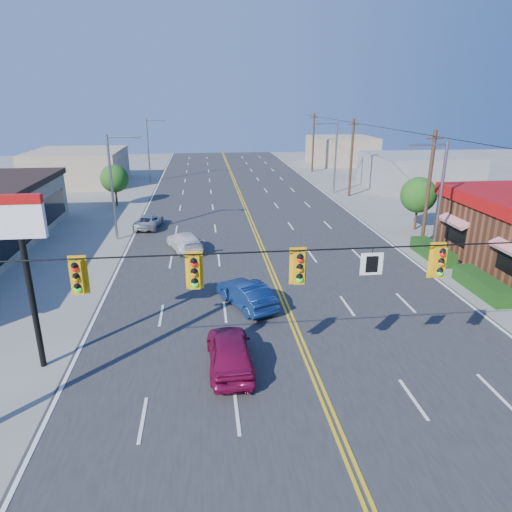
{
  "coord_description": "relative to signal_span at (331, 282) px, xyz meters",
  "views": [
    {
      "loc": [
        -4.12,
        -13.32,
        10.55
      ],
      "look_at": [
        -1.35,
        10.47,
        2.2
      ],
      "focal_mm": 32.0,
      "sensor_mm": 36.0,
      "label": 1
    }
  ],
  "objects": [
    {
      "name": "streetlight_nw",
      "position": [
        -10.67,
        48.0,
        -0.37
      ],
      "size": [
        2.55,
        0.25,
        8.0
      ],
      "color": "gray",
      "rests_on": "ground"
    },
    {
      "name": "ground",
      "position": [
        0.12,
        0.0,
        -4.89
      ],
      "size": [
        160.0,
        160.0,
        0.0
      ],
      "primitive_type": "plane",
      "color": "gray",
      "rests_on": "ground"
    },
    {
      "name": "bld_east_mid",
      "position": [
        22.12,
        40.0,
        -2.89
      ],
      "size": [
        12.0,
        10.0,
        4.0
      ],
      "primitive_type": "cube",
      "color": "gray",
      "rests_on": "ground"
    },
    {
      "name": "utility_pole_near",
      "position": [
        12.32,
        18.0,
        -0.69
      ],
      "size": [
        0.28,
        0.28,
        8.4
      ],
      "primitive_type": "cylinder",
      "color": "#47301E",
      "rests_on": "ground"
    },
    {
      "name": "signal_span",
      "position": [
        0.0,
        0.0,
        0.0
      ],
      "size": [
        24.32,
        0.34,
        9.0
      ],
      "color": "#47301E",
      "rests_on": "ground"
    },
    {
      "name": "car_white",
      "position": [
        -5.5,
        18.58,
        -4.24
      ],
      "size": [
        3.13,
        4.8,
        1.29
      ],
      "primitive_type": "imported",
      "rotation": [
        0.0,
        0.0,
        3.46
      ],
      "color": "silver",
      "rests_on": "ground"
    },
    {
      "name": "car_silver",
      "position": [
        -8.71,
        24.93,
        -4.31
      ],
      "size": [
        2.37,
        4.31,
        1.14
      ],
      "primitive_type": "imported",
      "rotation": [
        0.0,
        0.0,
        3.02
      ],
      "color": "#B6B6BC",
      "rests_on": "ground"
    },
    {
      "name": "streetlight_se",
      "position": [
        10.91,
        14.0,
        -0.37
      ],
      "size": [
        2.55,
        0.25,
        8.0
      ],
      "color": "gray",
      "rests_on": "ground"
    },
    {
      "name": "tree_kfc_rear",
      "position": [
        13.62,
        22.0,
        -1.95
      ],
      "size": [
        2.94,
        2.94,
        4.41
      ],
      "color": "#47301E",
      "rests_on": "ground"
    },
    {
      "name": "bld_west_far",
      "position": [
        -19.88,
        48.0,
        -2.79
      ],
      "size": [
        11.0,
        12.0,
        4.2
      ],
      "primitive_type": "cube",
      "color": "tan",
      "rests_on": "ground"
    },
    {
      "name": "car_magenta",
      "position": [
        -3.19,
        2.87,
        -4.14
      ],
      "size": [
        1.87,
        4.44,
        1.5
      ],
      "primitive_type": "imported",
      "rotation": [
        0.0,
        0.0,
        3.16
      ],
      "color": "maroon",
      "rests_on": "ground"
    },
    {
      "name": "pizza_hut_sign",
      "position": [
        -10.88,
        4.0,
        0.3
      ],
      "size": [
        1.9,
        0.3,
        6.85
      ],
      "color": "black",
      "rests_on": "ground"
    },
    {
      "name": "utility_pole_mid",
      "position": [
        12.32,
        36.0,
        -0.69
      ],
      "size": [
        0.28,
        0.28,
        8.4
      ],
      "primitive_type": "cylinder",
      "color": "#47301E",
      "rests_on": "ground"
    },
    {
      "name": "streetlight_ne",
      "position": [
        10.91,
        38.0,
        -0.37
      ],
      "size": [
        2.55,
        0.25,
        8.0
      ],
      "color": "gray",
      "rests_on": "ground"
    },
    {
      "name": "bld_east_far",
      "position": [
        19.12,
        62.0,
        -2.69
      ],
      "size": [
        10.0,
        10.0,
        4.4
      ],
      "primitive_type": "cube",
      "color": "tan",
      "rests_on": "ground"
    },
    {
      "name": "streetlight_sw",
      "position": [
        -10.67,
        22.0,
        -0.37
      ],
      "size": [
        2.55,
        0.25,
        8.0
      ],
      "color": "gray",
      "rests_on": "ground"
    },
    {
      "name": "tree_west",
      "position": [
        -12.88,
        34.0,
        -2.09
      ],
      "size": [
        2.8,
        2.8,
        4.2
      ],
      "color": "#47301E",
      "rests_on": "ground"
    },
    {
      "name": "utility_pole_far",
      "position": [
        12.32,
        54.0,
        -0.69
      ],
      "size": [
        0.28,
        0.28,
        8.4
      ],
      "primitive_type": "cylinder",
      "color": "#47301E",
      "rests_on": "ground"
    },
    {
      "name": "car_blue",
      "position": [
        -1.97,
        8.58,
        -4.18
      ],
      "size": [
        3.1,
        4.51,
        1.41
      ],
      "primitive_type": "imported",
      "rotation": [
        0.0,
        0.0,
        3.56
      ],
      "color": "navy",
      "rests_on": "ground"
    },
    {
      "name": "road",
      "position": [
        0.12,
        20.0,
        -4.86
      ],
      "size": [
        20.0,
        120.0,
        0.06
      ],
      "primitive_type": "cube",
      "color": "#2D2D30",
      "rests_on": "ground"
    }
  ]
}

